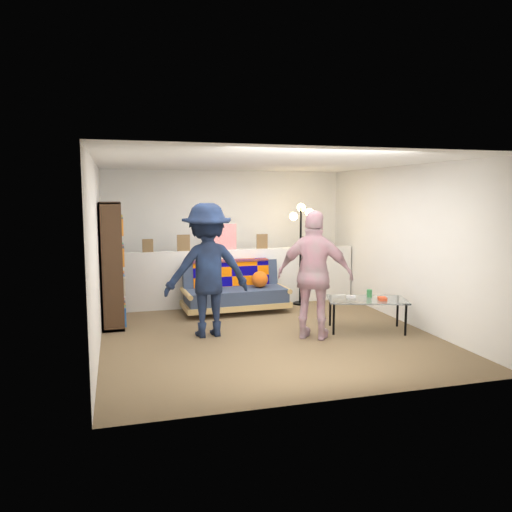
% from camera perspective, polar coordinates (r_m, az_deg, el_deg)
% --- Properties ---
extents(ground, '(5.00, 5.00, 0.00)m').
position_cam_1_polar(ground, '(7.28, 0.86, -8.61)').
color(ground, brown).
rests_on(ground, ground).
extents(room_shell, '(4.60, 5.05, 2.45)m').
position_cam_1_polar(room_shell, '(7.46, -0.15, 4.80)').
color(room_shell, silver).
rests_on(room_shell, ground).
extents(half_wall_ledge, '(4.45, 0.15, 1.00)m').
position_cam_1_polar(half_wall_ledge, '(8.87, -2.45, -2.45)').
color(half_wall_ledge, silver).
rests_on(half_wall_ledge, ground).
extents(ledge_decor, '(2.97, 0.02, 0.45)m').
position_cam_1_polar(ledge_decor, '(8.71, -3.89, 1.86)').
color(ledge_decor, brown).
rests_on(ledge_decor, half_wall_ledge).
extents(futon_sofa, '(1.78, 0.91, 0.75)m').
position_cam_1_polar(futon_sofa, '(8.42, -2.37, -4.00)').
color(futon_sofa, tan).
rests_on(futon_sofa, ground).
extents(bookshelf, '(0.31, 0.93, 1.85)m').
position_cam_1_polar(bookshelf, '(7.79, -16.14, -1.35)').
color(bookshelf, '#331E11').
rests_on(bookshelf, ground).
extents(coffee_table, '(1.25, 0.93, 0.58)m').
position_cam_1_polar(coffee_table, '(7.41, 12.62, -5.04)').
color(coffee_table, black).
rests_on(coffee_table, ground).
extents(floor_lamp, '(0.38, 0.33, 1.80)m').
position_cam_1_polar(floor_lamp, '(8.89, 5.16, 2.60)').
color(floor_lamp, black).
rests_on(floor_lamp, ground).
extents(person_left, '(1.24, 0.76, 1.85)m').
position_cam_1_polar(person_left, '(6.93, -5.59, -1.62)').
color(person_left, black).
rests_on(person_left, ground).
extents(person_right, '(1.09, 0.92, 1.76)m').
position_cam_1_polar(person_right, '(6.80, 6.74, -2.20)').
color(person_right, pink).
rests_on(person_right, ground).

